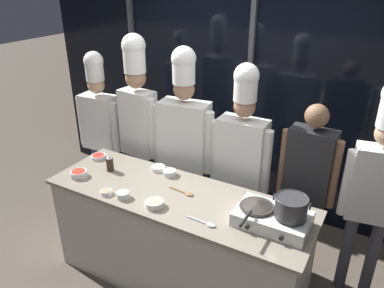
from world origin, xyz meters
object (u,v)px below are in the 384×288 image
prep_bowl_bell_pepper (98,156)px  chef_sous (138,115)px  serving_spoon_solid (207,224)px  prep_bowl_ginger (154,203)px  person_guest (308,177)px  squeeze_bottle_soy (110,163)px  prep_bowl_chili_flakes (79,173)px  chef_line (184,136)px  chef_head (100,121)px  stock_pot (291,207)px  chef_apprentice (377,179)px  prep_bowl_bean_sprouts (169,172)px  portable_stove (272,219)px  prep_bowl_noodles (123,194)px  chef_pastry (242,153)px  prep_bowl_rice (158,168)px  serving_spoon_slotted (186,193)px  prep_bowl_mushrooms (106,192)px  frying_pan (257,204)px

prep_bowl_bell_pepper → chef_sous: 0.55m
serving_spoon_solid → prep_bowl_ginger: bearing=180.0°
prep_bowl_bell_pepper → person_guest: person_guest is taller
squeeze_bottle_soy → prep_bowl_chili_flakes: squeeze_bottle_soy is taller
chef_line → squeeze_bottle_soy: bearing=45.5°
chef_head → chef_line: size_ratio=0.92×
stock_pot → chef_apprentice: bearing=55.1°
prep_bowl_bean_sprouts → chef_sous: 0.76m
portable_stove → prep_bowl_noodles: 1.17m
prep_bowl_noodles → chef_pastry: size_ratio=0.06×
prep_bowl_bell_pepper → chef_pastry: 1.37m
prep_bowl_bean_sprouts → serving_spoon_solid: (0.61, -0.46, -0.02)m
squeeze_bottle_soy → prep_bowl_rice: squeeze_bottle_soy is taller
serving_spoon_solid → chef_pastry: bearing=96.5°
prep_bowl_rice → person_guest: 1.30m
prep_bowl_rice → person_guest: person_guest is taller
prep_bowl_bean_sprouts → prep_bowl_ginger: size_ratio=0.82×
serving_spoon_slotted → prep_bowl_ginger: bearing=-113.0°
prep_bowl_mushrooms → chef_line: (0.21, 0.89, 0.20)m
prep_bowl_mushrooms → prep_bowl_noodles: bearing=8.8°
prep_bowl_mushrooms → chef_sous: (-0.32, 0.87, 0.31)m
prep_bowl_bean_sprouts → serving_spoon_slotted: (0.28, -0.19, -0.02)m
prep_bowl_bean_sprouts → chef_line: chef_line is taller
prep_bowl_rice → chef_line: size_ratio=0.06×
prep_bowl_mushrooms → prep_bowl_bell_pepper: bearing=137.7°
portable_stove → chef_line: chef_line is taller
chef_apprentice → serving_spoon_solid: bearing=32.6°
stock_pot → chef_line: (-1.20, 0.62, 0.02)m
chef_head → chef_apprentice: 2.76m
portable_stove → prep_bowl_chili_flakes: 1.70m
serving_spoon_slotted → chef_sous: chef_sous is taller
portable_stove → chef_sous: (-1.61, 0.60, 0.28)m
squeeze_bottle_soy → prep_bowl_ginger: (0.67, -0.27, -0.05)m
serving_spoon_slotted → prep_bowl_chili_flakes: bearing=-167.1°
prep_bowl_noodles → portable_stove: bearing=12.1°
prep_bowl_noodles → prep_bowl_mushrooms: 0.15m
prep_bowl_noodles → prep_bowl_bell_pepper: size_ratio=0.77×
serving_spoon_solid → chef_head: (-1.77, 0.88, 0.13)m
chef_line → chef_pastry: size_ratio=1.04×
portable_stove → chef_line: (-1.08, 0.62, 0.16)m
serving_spoon_solid → stock_pot: bearing=23.0°
chef_apprentice → prep_bowl_rice: bearing=3.6°
prep_bowl_bean_sprouts → prep_bowl_chili_flakes: (-0.68, -0.41, 0.00)m
prep_bowl_bell_pepper → chef_pastry: bearing=18.9°
portable_stove → prep_bowl_bean_sprouts: (-1.01, 0.24, -0.03)m
chef_pastry → prep_bowl_ginger: bearing=66.9°
chef_pastry → prep_bowl_chili_flakes: bearing=33.2°
prep_bowl_mushrooms → chef_apprentice: bearing=26.5°
prep_bowl_mushrooms → chef_sous: 0.98m
frying_pan → prep_bowl_chili_flakes: frying_pan is taller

